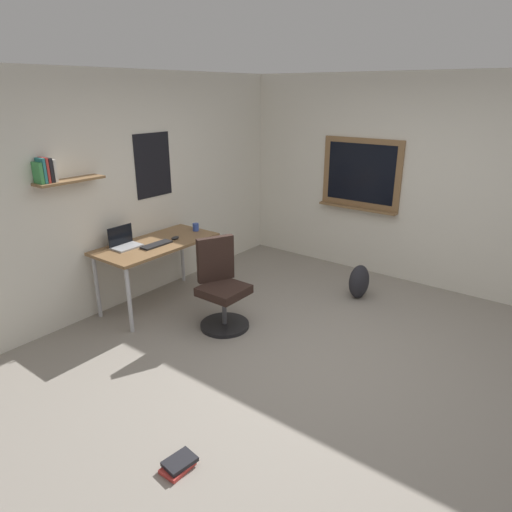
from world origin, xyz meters
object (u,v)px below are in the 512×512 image
object	(u,v)px
keyboard	(157,245)
book_stack_on_floor	(179,464)
computer_mouse	(175,238)
laptop	(124,242)
coffee_mug	(196,227)
desk	(157,249)
backpack	(359,282)
office_chair	(221,290)

from	to	relation	value
keyboard	book_stack_on_floor	xyz separation A→B (m)	(-1.56, -1.93, -0.74)
keyboard	computer_mouse	distance (m)	0.28
laptop	coffee_mug	xyz separation A→B (m)	(0.91, -0.19, -0.01)
desk	backpack	bearing A→B (deg)	-48.73
desk	coffee_mug	world-z (taller)	coffee_mug
laptop	coffee_mug	distance (m)	0.93
computer_mouse	office_chair	bearing A→B (deg)	-100.75
office_chair	coffee_mug	size ratio (longest dim) A/B	10.33
computer_mouse	coffee_mug	distance (m)	0.39
coffee_mug	backpack	bearing A→B (deg)	-61.06
desk	coffee_mug	distance (m)	0.61
office_chair	keyboard	bearing A→B (deg)	98.15
backpack	desk	bearing A→B (deg)	131.27
laptop	book_stack_on_floor	bearing A→B (deg)	-121.13
desk	laptop	size ratio (longest dim) A/B	4.52
desk	computer_mouse	distance (m)	0.24
desk	book_stack_on_floor	distance (m)	2.67
office_chair	coffee_mug	bearing A→B (deg)	58.33
keyboard	coffee_mug	bearing A→B (deg)	4.27
computer_mouse	coffee_mug	xyz separation A→B (m)	(0.39, 0.05, 0.03)
keyboard	backpack	bearing A→B (deg)	-46.11
desk	keyboard	world-z (taller)	keyboard
office_chair	coffee_mug	xyz separation A→B (m)	(0.55, 0.89, 0.40)
laptop	computer_mouse	world-z (taller)	laptop
coffee_mug	book_stack_on_floor	world-z (taller)	coffee_mug
laptop	backpack	distance (m)	2.78
coffee_mug	backpack	world-z (taller)	coffee_mug
laptop	book_stack_on_floor	distance (m)	2.65
backpack	book_stack_on_floor	bearing A→B (deg)	-176.00
computer_mouse	keyboard	bearing A→B (deg)	180.00
laptop	desk	bearing A→B (deg)	-26.61
keyboard	book_stack_on_floor	distance (m)	2.59
office_chair	computer_mouse	world-z (taller)	office_chair
keyboard	backpack	size ratio (longest dim) A/B	0.89
office_chair	laptop	world-z (taller)	laptop
office_chair	computer_mouse	distance (m)	0.93
desk	office_chair	distance (m)	0.97
office_chair	book_stack_on_floor	size ratio (longest dim) A/B	3.89
coffee_mug	backpack	xyz separation A→B (m)	(0.97, -1.75, -0.60)
keyboard	desk	bearing A→B (deg)	50.33
coffee_mug	book_stack_on_floor	size ratio (longest dim) A/B	0.38
computer_mouse	book_stack_on_floor	world-z (taller)	computer_mouse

